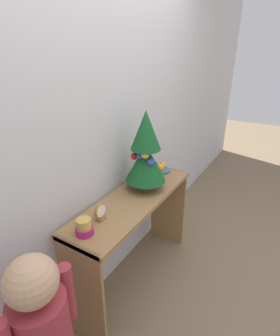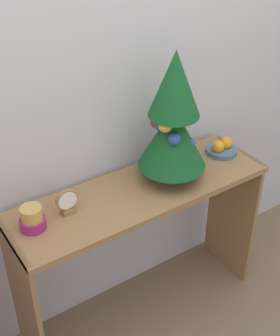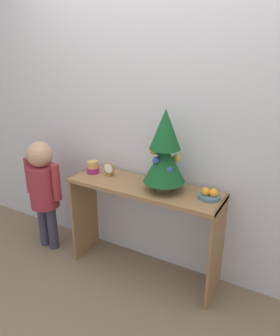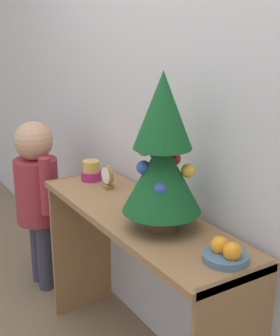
{
  "view_description": "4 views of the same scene",
  "coord_description": "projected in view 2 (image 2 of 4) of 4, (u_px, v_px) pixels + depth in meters",
  "views": [
    {
      "loc": [
        -1.37,
        -0.69,
        1.74
      ],
      "look_at": [
        0.04,
        0.16,
        1.0
      ],
      "focal_mm": 28.0,
      "sensor_mm": 36.0,
      "label": 1
    },
    {
      "loc": [
        -0.92,
        -1.18,
        1.99
      ],
      "look_at": [
        -0.03,
        0.15,
        0.92
      ],
      "focal_mm": 50.0,
      "sensor_mm": 36.0,
      "label": 2
    },
    {
      "loc": [
        1.08,
        -1.79,
        1.79
      ],
      "look_at": [
        -0.02,
        0.17,
        0.92
      ],
      "focal_mm": 35.0,
      "sensor_mm": 36.0,
      "label": 3
    },
    {
      "loc": [
        1.53,
        -0.75,
        1.53
      ],
      "look_at": [
        -0.05,
        0.22,
        0.95
      ],
      "focal_mm": 50.0,
      "sensor_mm": 36.0,
      "label": 4
    }
  ],
  "objects": [
    {
      "name": "ground_plane",
      "position": [
        161.0,
        332.0,
        2.35
      ],
      "size": [
        12.0,
        12.0,
        0.0
      ],
      "primitive_type": "plane",
      "color": "#7A664C"
    },
    {
      "name": "back_wall",
      "position": [
        111.0,
        71.0,
        1.94
      ],
      "size": [
        7.0,
        0.05,
        2.5
      ],
      "primitive_type": "cube",
      "color": "silver",
      "rests_on": "ground_plane"
    },
    {
      "name": "console_table",
      "position": [
        141.0,
        221.0,
        2.15
      ],
      "size": [
        1.2,
        0.37,
        0.78
      ],
      "color": "olive",
      "rests_on": "ground_plane"
    },
    {
      "name": "mini_tree",
      "position": [
        173.0,
        121.0,
        1.96
      ],
      "size": [
        0.3,
        0.3,
        0.6
      ],
      "color": "#4C3828",
      "rests_on": "console_table"
    },
    {
      "name": "fruit_bowl",
      "position": [
        222.0,
        148.0,
        2.28
      ],
      "size": [
        0.15,
        0.15,
        0.08
      ],
      "color": "#476B84",
      "rests_on": "console_table"
    },
    {
      "name": "singing_bowl",
      "position": [
        32.0,
        219.0,
        1.81
      ],
      "size": [
        0.1,
        0.1,
        0.1
      ],
      "color": "#9E2366",
      "rests_on": "console_table"
    },
    {
      "name": "desk_clock",
      "position": [
        67.0,
        202.0,
        1.88
      ],
      "size": [
        0.09,
        0.04,
        0.11
      ],
      "color": "olive",
      "rests_on": "console_table"
    }
  ]
}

